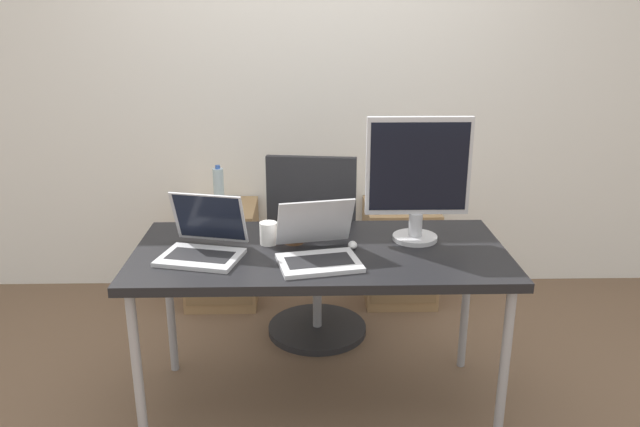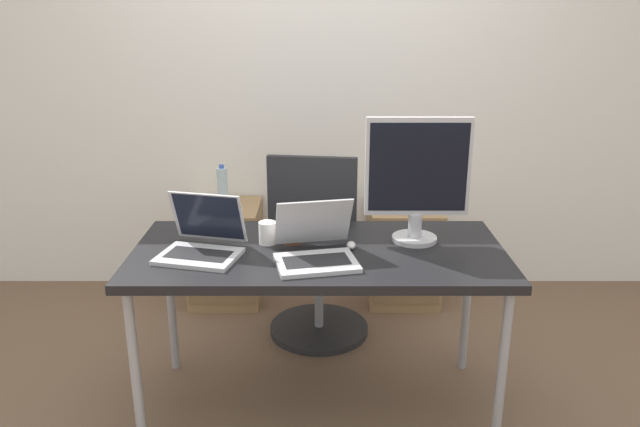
{
  "view_description": "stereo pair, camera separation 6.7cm",
  "coord_description": "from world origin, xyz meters",
  "px_view_note": "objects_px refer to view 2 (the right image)",
  "views": [
    {
      "loc": [
        -0.06,
        -2.5,
        1.77
      ],
      "look_at": [
        0.0,
        0.04,
        0.93
      ],
      "focal_mm": 35.0,
      "sensor_mm": 36.0,
      "label": 1
    },
    {
      "loc": [
        0.01,
        -2.5,
        1.77
      ],
      "look_at": [
        0.0,
        0.04,
        0.93
      ],
      "focal_mm": 35.0,
      "sensor_mm": 36.0,
      "label": 2
    }
  ],
  "objects_px": {
    "laptop_right": "(317,248)",
    "cabinet_right": "(404,253)",
    "office_chair": "(319,270)",
    "water_bottle": "(224,187)",
    "mouse": "(352,245)",
    "cabinet_left": "(227,253)",
    "coffee_cup_white": "(269,233)",
    "laptop_left": "(203,242)",
    "monitor": "(419,178)",
    "coffee_cup_brown": "(294,231)"
  },
  "relations": [
    {
      "from": "monitor",
      "to": "coffee_cup_white",
      "type": "distance_m",
      "value": 0.7
    },
    {
      "from": "monitor",
      "to": "cabinet_right",
      "type": "bearing_deg",
      "value": 84.46
    },
    {
      "from": "mouse",
      "to": "cabinet_left",
      "type": "bearing_deg",
      "value": 122.61
    },
    {
      "from": "cabinet_left",
      "to": "coffee_cup_brown",
      "type": "bearing_deg",
      "value": -66.03
    },
    {
      "from": "laptop_right",
      "to": "monitor",
      "type": "height_order",
      "value": "monitor"
    },
    {
      "from": "water_bottle",
      "to": "laptop_right",
      "type": "bearing_deg",
      "value": -65.51
    },
    {
      "from": "cabinet_left",
      "to": "water_bottle",
      "type": "bearing_deg",
      "value": 90.0
    },
    {
      "from": "laptop_left",
      "to": "mouse",
      "type": "bearing_deg",
      "value": 5.27
    },
    {
      "from": "laptop_right",
      "to": "mouse",
      "type": "xyz_separation_m",
      "value": [
        0.15,
        0.12,
        -0.03
      ]
    },
    {
      "from": "laptop_left",
      "to": "coffee_cup_brown",
      "type": "height_order",
      "value": "laptop_left"
    },
    {
      "from": "cabinet_left",
      "to": "coffee_cup_white",
      "type": "height_order",
      "value": "coffee_cup_white"
    },
    {
      "from": "mouse",
      "to": "monitor",
      "type": "bearing_deg",
      "value": 19.08
    },
    {
      "from": "office_chair",
      "to": "laptop_right",
      "type": "bearing_deg",
      "value": -90.35
    },
    {
      "from": "monitor",
      "to": "coffee_cup_brown",
      "type": "relative_size",
      "value": 5.39
    },
    {
      "from": "cabinet_left",
      "to": "laptop_right",
      "type": "height_order",
      "value": "laptop_right"
    },
    {
      "from": "cabinet_right",
      "to": "laptop_left",
      "type": "bearing_deg",
      "value": -130.44
    },
    {
      "from": "office_chair",
      "to": "laptop_left",
      "type": "xyz_separation_m",
      "value": [
        -0.48,
        -0.67,
        0.42
      ]
    },
    {
      "from": "water_bottle",
      "to": "coffee_cup_white",
      "type": "distance_m",
      "value": 1.14
    },
    {
      "from": "water_bottle",
      "to": "monitor",
      "type": "bearing_deg",
      "value": -45.71
    },
    {
      "from": "office_chair",
      "to": "coffee_cup_white",
      "type": "height_order",
      "value": "office_chair"
    },
    {
      "from": "office_chair",
      "to": "water_bottle",
      "type": "xyz_separation_m",
      "value": [
        -0.58,
        0.52,
        0.32
      ]
    },
    {
      "from": "monitor",
      "to": "mouse",
      "type": "bearing_deg",
      "value": -160.92
    },
    {
      "from": "water_bottle",
      "to": "coffee_cup_brown",
      "type": "xyz_separation_m",
      "value": [
        0.47,
        -1.06,
        0.1
      ]
    },
    {
      "from": "office_chair",
      "to": "laptop_right",
      "type": "height_order",
      "value": "office_chair"
    },
    {
      "from": "office_chair",
      "to": "coffee_cup_white",
      "type": "xyz_separation_m",
      "value": [
        -0.22,
        -0.55,
        0.42
      ]
    },
    {
      "from": "laptop_left",
      "to": "coffee_cup_white",
      "type": "relative_size",
      "value": 3.86
    },
    {
      "from": "cabinet_right",
      "to": "mouse",
      "type": "distance_m",
      "value": 1.3
    },
    {
      "from": "laptop_left",
      "to": "laptop_right",
      "type": "distance_m",
      "value": 0.48
    },
    {
      "from": "monitor",
      "to": "coffee_cup_brown",
      "type": "distance_m",
      "value": 0.59
    },
    {
      "from": "monitor",
      "to": "coffee_cup_white",
      "type": "bearing_deg",
      "value": -176.91
    },
    {
      "from": "cabinet_left",
      "to": "mouse",
      "type": "bearing_deg",
      "value": -57.39
    },
    {
      "from": "monitor",
      "to": "coffee_cup_brown",
      "type": "xyz_separation_m",
      "value": [
        -0.54,
        -0.02,
        -0.24
      ]
    },
    {
      "from": "office_chair",
      "to": "coffee_cup_white",
      "type": "relative_size",
      "value": 10.96
    },
    {
      "from": "cabinet_left",
      "to": "cabinet_right",
      "type": "distance_m",
      "value": 1.11
    },
    {
      "from": "laptop_right",
      "to": "cabinet_right",
      "type": "bearing_deg",
      "value": 66.75
    },
    {
      "from": "office_chair",
      "to": "water_bottle",
      "type": "bearing_deg",
      "value": 137.92
    },
    {
      "from": "cabinet_left",
      "to": "laptop_right",
      "type": "xyz_separation_m",
      "value": [
        0.57,
        -1.26,
        0.52
      ]
    },
    {
      "from": "cabinet_right",
      "to": "coffee_cup_brown",
      "type": "bearing_deg",
      "value": -121.22
    },
    {
      "from": "laptop_right",
      "to": "coffee_cup_white",
      "type": "xyz_separation_m",
      "value": [
        -0.21,
        0.19,
        0.0
      ]
    },
    {
      "from": "laptop_left",
      "to": "laptop_right",
      "type": "relative_size",
      "value": 0.95
    },
    {
      "from": "laptop_left",
      "to": "water_bottle",
      "type": "bearing_deg",
      "value": 94.6
    },
    {
      "from": "water_bottle",
      "to": "coffee_cup_white",
      "type": "relative_size",
      "value": 2.64
    },
    {
      "from": "laptop_left",
      "to": "coffee_cup_white",
      "type": "xyz_separation_m",
      "value": [
        0.27,
        0.12,
        -0.0
      ]
    },
    {
      "from": "office_chair",
      "to": "cabinet_left",
      "type": "height_order",
      "value": "office_chair"
    },
    {
      "from": "laptop_right",
      "to": "coffee_cup_white",
      "type": "height_order",
      "value": "laptop_right"
    },
    {
      "from": "laptop_left",
      "to": "monitor",
      "type": "xyz_separation_m",
      "value": [
        0.92,
        0.16,
        0.24
      ]
    },
    {
      "from": "cabinet_right",
      "to": "water_bottle",
      "type": "xyz_separation_m",
      "value": [
        -1.11,
        0.0,
        0.43
      ]
    },
    {
      "from": "cabinet_left",
      "to": "mouse",
      "type": "height_order",
      "value": "mouse"
    },
    {
      "from": "cabinet_left",
      "to": "coffee_cup_white",
      "type": "relative_size",
      "value": 6.15
    },
    {
      "from": "water_bottle",
      "to": "coffee_cup_white",
      "type": "height_order",
      "value": "coffee_cup_white"
    }
  ]
}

